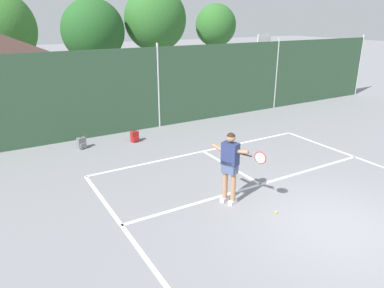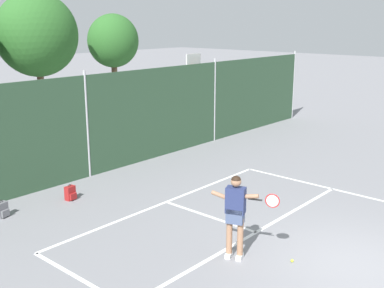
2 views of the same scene
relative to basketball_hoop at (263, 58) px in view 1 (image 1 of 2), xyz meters
name	(u,v)px [view 1 (image 1 of 2)]	position (x,y,z in m)	size (l,w,h in m)	color
ground_plane	(334,226)	(-6.99, -10.64, -2.31)	(120.00, 120.00, 0.00)	gray
court_markings	(311,213)	(-6.99, -9.99, -2.31)	(8.30, 11.10, 0.01)	white
chainlink_fence	(158,88)	(-6.99, -1.64, -0.66)	(26.09, 0.09, 3.45)	#2D4C33
basketball_hoop	(263,58)	(0.00, 0.00, 0.00)	(0.90, 0.67, 3.55)	#9E9EA3
treeline_backdrop	(81,26)	(-7.18, 9.19, 1.52)	(24.63, 3.98, 6.44)	brown
tennis_player	(231,162)	(-8.37, -8.54, -1.20)	(0.67, 1.32, 1.85)	silver
tennis_ball	(276,212)	(-7.72, -9.56, -2.28)	(0.07, 0.07, 0.07)	#CCE033
backpack_grey	(82,143)	(-10.55, -2.68, -2.12)	(0.31, 0.29, 0.46)	slate
backpack_red	(135,137)	(-8.66, -2.97, -2.12)	(0.30, 0.27, 0.46)	maroon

